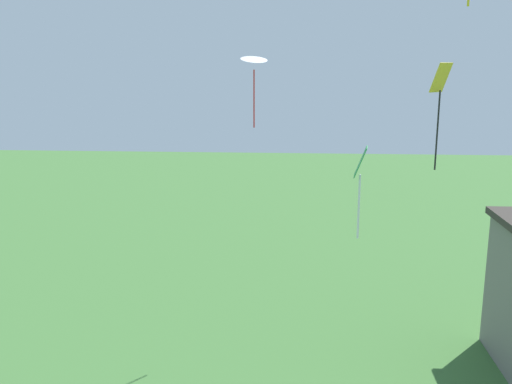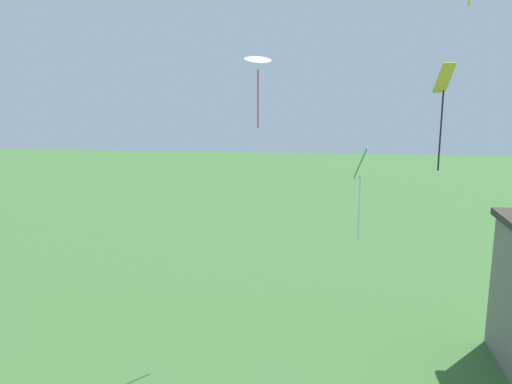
% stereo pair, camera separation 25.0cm
% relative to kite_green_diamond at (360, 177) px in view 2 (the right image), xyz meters
% --- Properties ---
extents(kite_green_diamond, '(0.35, 0.57, 2.20)m').
position_rel_kite_green_diamond_xyz_m(kite_green_diamond, '(0.00, 0.00, 0.00)').
color(kite_green_diamond, green).
extents(kite_yellow_diamond, '(0.68, 0.67, 3.08)m').
position_rel_kite_green_diamond_xyz_m(kite_yellow_diamond, '(2.59, 3.63, 1.67)').
color(kite_yellow_diamond, yellow).
extents(kite_white_delta, '(1.22, 1.22, 2.57)m').
position_rel_kite_green_diamond_xyz_m(kite_white_delta, '(-3.00, 7.18, 2.66)').
color(kite_white_delta, white).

